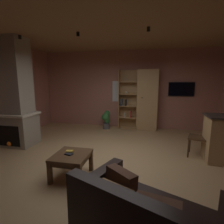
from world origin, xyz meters
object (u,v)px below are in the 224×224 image
Objects in this scene: stone_fireplace at (15,99)px; potted_floor_plant at (106,119)px; bookshelf_cabinet at (145,100)px; coffee_table at (71,159)px; dining_chair at (202,135)px; table_book_0 at (69,154)px; wall_mounted_tv at (181,89)px; table_book_1 at (70,151)px.

potted_floor_plant is at bearing 46.20° from stone_fireplace.
bookshelf_cabinet is 3.23× the size of coffee_table.
bookshelf_cabinet is 2.36× the size of dining_chair.
table_book_0 is at bearing -109.02° from bookshelf_cabinet.
potted_floor_plant is (2.03, 2.12, -0.94)m from stone_fireplace.
bookshelf_cabinet is 2.62m from dining_chair.
potted_floor_plant is 0.78× the size of wall_mounted_tv.
coffee_table is (2.21, -1.26, -0.94)m from stone_fireplace.
dining_chair is (4.81, 0.19, -0.78)m from stone_fireplace.
dining_chair is at bearing 27.67° from table_book_1.
stone_fireplace is at bearing -151.44° from wall_mounted_tv.
bookshelf_cabinet reaches higher than table_book_1.
table_book_0 is 0.16× the size of wall_mounted_tv.
stone_fireplace is 21.99× the size of table_book_1.
table_book_0 is (-0.04, -0.02, 0.10)m from coffee_table.
coffee_table is 0.11m from table_book_0.
wall_mounted_tv is at bearing 9.20° from potted_floor_plant.
stone_fireplace reaches higher than coffee_table.
table_book_0 is 3.03m from dining_chair.
potted_floor_plant is (-0.18, 3.38, 0.00)m from coffee_table.
table_book_0 is (2.17, -1.29, -0.84)m from stone_fireplace.
stone_fireplace is at bearing -145.67° from bookshelf_cabinet.
table_book_1 is 3.01m from dining_chair.
table_book_1 is at bearing 137.50° from coffee_table.
dining_chair is (1.40, -2.14, -0.55)m from bookshelf_cabinet.
dining_chair is 1.05× the size of wall_mounted_tv.
bookshelf_cabinet is at bearing 123.06° from dining_chair.
potted_floor_plant is 2.90m from wall_mounted_tv.
table_book_0 is at bearing -150.81° from dining_chair.
coffee_table is 0.77× the size of wall_mounted_tv.
wall_mounted_tv is (2.47, 3.81, 1.12)m from coffee_table.
wall_mounted_tv is (-0.14, 2.35, 0.95)m from dining_chair.
bookshelf_cabinet is 2.47× the size of wall_mounted_tv.
stone_fireplace is 4.88m from dining_chair.
potted_floor_plant is at bearing 92.38° from table_book_0.
dining_chair is 1.34× the size of potted_floor_plant.
dining_chair reaches higher than potted_floor_plant.
coffee_table is (-1.21, -3.60, -0.71)m from bookshelf_cabinet.
coffee_table is 0.15m from table_book_1.
table_book_1 is at bearing -109.74° from bookshelf_cabinet.
potted_floor_plant is (-2.78, 1.93, -0.16)m from dining_chair.
bookshelf_cabinet reaches higher than wall_mounted_tv.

